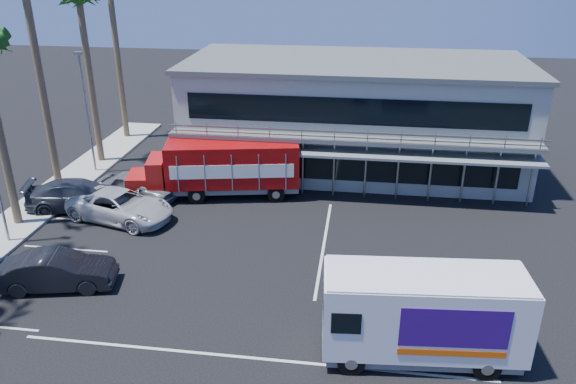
# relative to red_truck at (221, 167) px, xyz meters

# --- Properties ---
(ground) EXTENTS (120.00, 120.00, 0.00)m
(ground) POSITION_rel_red_truck_xyz_m (4.69, -8.37, -1.89)
(ground) COLOR black
(ground) RESTS_ON ground
(building) EXTENTS (22.40, 12.00, 7.30)m
(building) POSITION_rel_red_truck_xyz_m (7.69, 6.57, 1.76)
(building) COLOR #A4A89A
(building) RESTS_ON ground
(curb_strip) EXTENTS (3.00, 32.00, 0.16)m
(curb_strip) POSITION_rel_red_truck_xyz_m (-10.31, -2.37, -1.81)
(curb_strip) COLOR #A5A399
(curb_strip) RESTS_ON ground
(palm_e) EXTENTS (2.80, 2.80, 12.25)m
(palm_e) POSITION_rel_red_truck_xyz_m (-10.01, 4.63, 8.68)
(palm_e) COLOR brown
(palm_e) RESTS_ON ground
(light_pole_far) EXTENTS (0.50, 0.25, 8.09)m
(light_pole_far) POSITION_rel_red_truck_xyz_m (-9.51, 2.63, 2.61)
(light_pole_far) COLOR gray
(light_pole_far) RESTS_ON ground
(red_truck) EXTENTS (10.49, 4.26, 3.45)m
(red_truck) POSITION_rel_red_truck_xyz_m (0.00, 0.00, 0.00)
(red_truck) COLOR #B0120E
(red_truck) RESTS_ON ground
(white_van) EXTENTS (7.43, 3.06, 3.54)m
(white_van) POSITION_rel_red_truck_xyz_m (10.90, -13.37, -0.01)
(white_van) COLOR white
(white_van) RESTS_ON ground
(parked_car_b) EXTENTS (5.30, 2.80, 1.66)m
(parked_car_b) POSITION_rel_red_truck_xyz_m (-4.81, -10.87, -1.06)
(parked_car_b) COLOR black
(parked_car_b) RESTS_ON ground
(parked_car_c) EXTENTS (6.55, 4.22, 1.68)m
(parked_car_c) POSITION_rel_red_truck_xyz_m (-4.81, -3.97, -1.05)
(parked_car_c) COLOR #BCBDBF
(parked_car_c) RESTS_ON ground
(parked_car_d) EXTENTS (6.32, 3.77, 1.72)m
(parked_car_d) POSITION_rel_red_truck_xyz_m (-7.81, -2.90, -1.03)
(parked_car_d) COLOR #2A2F38
(parked_car_d) RESTS_ON ground
(parked_car_e) EXTENTS (5.14, 2.74, 1.67)m
(parked_car_e) POSITION_rel_red_truck_xyz_m (-4.88, -1.17, -1.06)
(parked_car_e) COLOR slate
(parked_car_e) RESTS_ON ground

